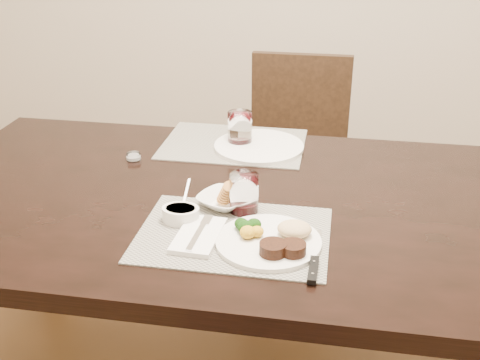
% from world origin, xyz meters
% --- Properties ---
extents(dining_table, '(2.00, 1.00, 0.75)m').
position_xyz_m(dining_table, '(0.00, 0.00, 0.67)').
color(dining_table, black).
rests_on(dining_table, ground).
extents(chair_far, '(0.42, 0.42, 0.90)m').
position_xyz_m(chair_far, '(0.00, 0.93, 0.50)').
color(chair_far, black).
rests_on(chair_far, ground).
extents(placemat_near, '(0.46, 0.34, 0.00)m').
position_xyz_m(placemat_near, '(-0.06, -0.20, 0.75)').
color(placemat_near, gray).
rests_on(placemat_near, dining_table).
extents(placemat_far, '(0.46, 0.34, 0.00)m').
position_xyz_m(placemat_far, '(-0.17, 0.37, 0.75)').
color(placemat_far, gray).
rests_on(placemat_far, dining_table).
extents(dinner_plate, '(0.25, 0.25, 0.04)m').
position_xyz_m(dinner_plate, '(0.04, -0.24, 0.77)').
color(dinner_plate, silver).
rests_on(dinner_plate, placemat_near).
extents(napkin_fork, '(0.11, 0.18, 0.02)m').
position_xyz_m(napkin_fork, '(-0.14, -0.23, 0.76)').
color(napkin_fork, white).
rests_on(napkin_fork, placemat_near).
extents(steak_knife, '(0.02, 0.23, 0.01)m').
position_xyz_m(steak_knife, '(0.14, -0.31, 0.76)').
color(steak_knife, white).
rests_on(steak_knife, placemat_near).
extents(cracker_bowl, '(0.17, 0.17, 0.06)m').
position_xyz_m(cracker_bowl, '(-0.11, -0.06, 0.77)').
color(cracker_bowl, silver).
rests_on(cracker_bowl, placemat_near).
extents(sauce_ramekin, '(0.09, 0.14, 0.07)m').
position_xyz_m(sauce_ramekin, '(-0.20, -0.16, 0.77)').
color(sauce_ramekin, silver).
rests_on(sauce_ramekin, placemat_near).
extents(wine_glass_near, '(0.07, 0.07, 0.10)m').
position_xyz_m(wine_glass_near, '(-0.06, -0.08, 0.80)').
color(wine_glass_near, silver).
rests_on(wine_glass_near, placemat_near).
extents(far_plate, '(0.29, 0.29, 0.01)m').
position_xyz_m(far_plate, '(-0.08, 0.35, 0.76)').
color(far_plate, silver).
rests_on(far_plate, placemat_far).
extents(wine_glass_far, '(0.08, 0.08, 0.11)m').
position_xyz_m(wine_glass_far, '(-0.15, 0.37, 0.80)').
color(wine_glass_far, silver).
rests_on(wine_glass_far, placemat_far).
extents(salt_cellar, '(0.05, 0.05, 0.02)m').
position_xyz_m(salt_cellar, '(-0.45, 0.20, 0.76)').
color(salt_cellar, silver).
rests_on(salt_cellar, dining_table).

